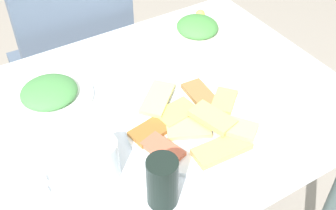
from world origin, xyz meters
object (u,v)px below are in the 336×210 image
at_px(pide_platter, 192,123).
at_px(paper_napkin, 9,201).
at_px(soda_can, 162,182).
at_px(drinking_glass, 102,159).
at_px(dining_chair, 75,62).
at_px(fork, 11,206).
at_px(salad_plate_greens, 49,94).
at_px(salad_plate_rice, 197,28).
at_px(dining_table, 155,131).
at_px(spoon, 6,194).

bearing_deg(pide_platter, paper_napkin, 178.00).
distance_m(soda_can, drinking_glass, 0.15).
bearing_deg(dining_chair, fork, -119.03).
bearing_deg(soda_can, salad_plate_greens, 101.83).
distance_m(salad_plate_rice, soda_can, 0.66).
bearing_deg(dining_table, drinking_glass, -146.76).
bearing_deg(dining_table, paper_napkin, -166.23).
bearing_deg(salad_plate_rice, dining_chair, 130.70).
height_order(soda_can, drinking_glass, soda_can).
height_order(dining_table, salad_plate_rice, salad_plate_rice).
distance_m(paper_napkin, fork, 0.02).
xyz_separation_m(dining_table, drinking_glass, (-0.21, -0.14, 0.15)).
bearing_deg(paper_napkin, spoon, 90.00).
relative_size(pide_platter, salad_plate_rice, 1.74).
xyz_separation_m(pide_platter, drinking_glass, (-0.25, -0.02, 0.04)).
xyz_separation_m(dining_table, soda_can, (-0.13, -0.27, 0.16)).
xyz_separation_m(dining_table, paper_napkin, (-0.41, -0.10, 0.10)).
distance_m(salad_plate_rice, fork, 0.79).
distance_m(drinking_glass, fork, 0.21).
xyz_separation_m(salad_plate_rice, soda_can, (-0.43, -0.50, 0.04)).
bearing_deg(dining_chair, drinking_glass, -104.61).
xyz_separation_m(drinking_glass, paper_napkin, (-0.21, 0.03, -0.05)).
relative_size(salad_plate_rice, fork, 1.17).
relative_size(pide_platter, drinking_glass, 3.44).
height_order(pide_platter, drinking_glass, drinking_glass).
relative_size(paper_napkin, fork, 0.69).
bearing_deg(dining_table, soda_can, -116.46).
bearing_deg(spoon, soda_can, -30.81).
bearing_deg(salad_plate_rice, fork, -153.62).
bearing_deg(pide_platter, dining_chair, 94.70).
bearing_deg(dining_table, salad_plate_greens, 142.79).
bearing_deg(salad_plate_greens, drinking_glass, -86.88).
distance_m(salad_plate_rice, paper_napkin, 0.78).
relative_size(dining_chair, soda_can, 7.64).
bearing_deg(salad_plate_greens, soda_can, -78.17).
bearing_deg(soda_can, dining_table, 63.54).
bearing_deg(drinking_glass, dining_table, 33.24).
xyz_separation_m(dining_table, salad_plate_rice, (0.29, 0.23, 0.12)).
height_order(dining_chair, spoon, dining_chair).
bearing_deg(spoon, dining_table, 13.72).
bearing_deg(drinking_glass, soda_can, -60.21).
xyz_separation_m(salad_plate_greens, soda_can, (0.09, -0.44, 0.04)).
relative_size(dining_chair, drinking_glass, 9.67).
xyz_separation_m(soda_can, paper_napkin, (-0.28, 0.16, -0.06)).
bearing_deg(salad_plate_rice, pide_platter, -125.98).
distance_m(soda_can, paper_napkin, 0.33).
relative_size(pide_platter, spoon, 1.88).
bearing_deg(salad_plate_greens, pide_platter, -47.24).
bearing_deg(salad_plate_rice, dining_table, -141.83).
relative_size(dining_chair, fork, 5.73).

